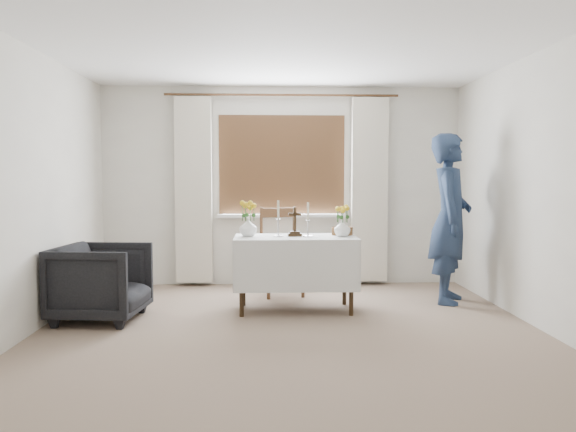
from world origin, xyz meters
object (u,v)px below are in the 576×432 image
(flower_vase_right, at_px, (342,228))
(altar_table, at_px, (295,274))
(armchair, at_px, (101,282))
(wooden_cross, at_px, (295,222))
(wooden_chair, at_px, (282,252))
(person, at_px, (450,218))
(flower_vase_left, at_px, (248,227))

(flower_vase_right, bearing_deg, altar_table, 178.09)
(armchair, relative_size, wooden_cross, 2.70)
(wooden_chair, distance_m, armchair, 2.07)
(person, bearing_deg, armchair, 121.57)
(altar_table, relative_size, flower_vase_left, 6.58)
(altar_table, distance_m, person, 1.81)
(wooden_cross, height_order, flower_vase_left, wooden_cross)
(altar_table, xyz_separation_m, wooden_chair, (-0.12, 0.77, 0.12))
(altar_table, relative_size, flower_vase_right, 7.19)
(person, distance_m, flower_vase_left, 2.20)
(armchair, xyz_separation_m, flower_vase_right, (2.35, 0.30, 0.48))
(wooden_chair, relative_size, armchair, 1.25)
(altar_table, bearing_deg, wooden_chair, 98.61)
(armchair, distance_m, flower_vase_right, 2.42)
(person, distance_m, wooden_cross, 1.73)
(armchair, height_order, flower_vase_right, flower_vase_right)
(armchair, height_order, wooden_cross, wooden_cross)
(person, relative_size, wooden_cross, 6.14)
(armchair, xyz_separation_m, wooden_cross, (1.87, 0.36, 0.54))
(altar_table, xyz_separation_m, flower_vase_right, (0.48, -0.02, 0.47))
(wooden_cross, bearing_deg, flower_vase_right, -9.08)
(flower_vase_left, bearing_deg, wooden_cross, -0.15)
(wooden_cross, bearing_deg, flower_vase_left, 177.20)
(wooden_chair, bearing_deg, altar_table, -93.10)
(person, height_order, wooden_cross, person)
(altar_table, xyz_separation_m, wooden_cross, (-0.00, 0.04, 0.53))
(person, height_order, flower_vase_left, person)
(armchair, height_order, flower_vase_left, flower_vase_left)
(armchair, relative_size, flower_vase_right, 4.68)
(wooden_chair, distance_m, flower_vase_right, 1.04)
(wooden_cross, relative_size, flower_vase_right, 1.73)
(wooden_chair, xyz_separation_m, flower_vase_left, (-0.36, -0.73, 0.35))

